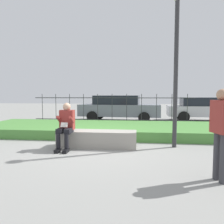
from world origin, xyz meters
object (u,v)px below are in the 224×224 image
object	(u,v)px
car_parked_center	(119,108)
car_parked_right	(204,109)
person_seated_reader	(66,124)
stone_bench	(97,140)
street_lamp	(176,54)
person_passerby	(221,127)

from	to	relation	value
car_parked_center	car_parked_right	bearing A→B (deg)	9.02
person_seated_reader	car_parked_center	distance (m)	6.73
stone_bench	street_lamp	xyz separation A→B (m)	(2.19, 0.25, 2.41)
car_parked_center	person_seated_reader	bearing A→B (deg)	-93.69
street_lamp	person_passerby	bearing A→B (deg)	-81.67
car_parked_right	car_parked_center	size ratio (longest dim) A/B	0.91
person_seated_reader	car_parked_right	xyz separation A→B (m)	(5.69, 7.08, 0.02)
person_passerby	street_lamp	bearing A→B (deg)	-6.71
stone_bench	car_parked_right	xyz separation A→B (m)	(4.90, 6.75, 0.50)
person_passerby	person_seated_reader	bearing A→B (deg)	45.80
stone_bench	person_seated_reader	xyz separation A→B (m)	(-0.79, -0.33, 0.49)
car_parked_right	car_parked_center	world-z (taller)	car_parked_center
car_parked_center	street_lamp	distance (m)	6.69
person_seated_reader	car_parked_right	size ratio (longest dim) A/B	0.30
car_parked_right	person_seated_reader	bearing A→B (deg)	-126.05
person_seated_reader	car_parked_right	distance (m)	9.08
stone_bench	person_passerby	distance (m)	3.44
stone_bench	person_passerby	xyz separation A→B (m)	(2.55, -2.20, 0.73)
car_parked_center	person_passerby	world-z (taller)	person_passerby
car_parked_right	street_lamp	bearing A→B (deg)	-109.84
car_parked_center	person_passerby	size ratio (longest dim) A/B	2.91
car_parked_right	street_lamp	world-z (taller)	street_lamp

